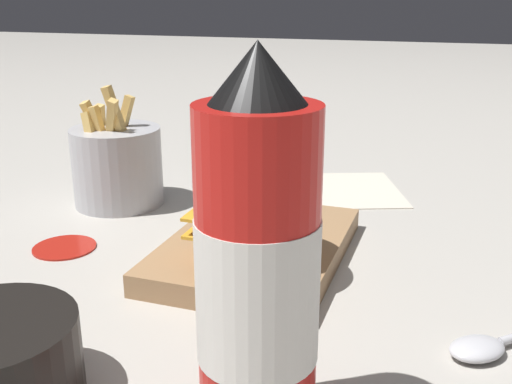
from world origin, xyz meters
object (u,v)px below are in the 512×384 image
Objects in this scene: ketchup_bottle at (257,274)px; serving_board at (256,249)px; burger at (249,199)px; fries_basket at (117,165)px; spoon at (501,342)px.

serving_board is at bearing 19.23° from ketchup_bottle.
ketchup_bottle is at bearing -160.77° from serving_board.
burger is 0.28m from fries_basket.
burger is 0.75× the size of fries_basket.
ketchup_bottle is (-0.24, -0.08, 0.10)m from serving_board.
burger is 0.79× the size of spoon.
burger is at bearing -54.33° from spoon.
serving_board is 1.00× the size of ketchup_bottle.
burger is 0.21m from ketchup_bottle.
fries_basket is at bearing 64.87° from serving_board.
ketchup_bottle reaches higher than spoon.
ketchup_bottle is at bearing -138.30° from fries_basket.
fries_basket is 1.06× the size of spoon.
spoon is at bearing -113.63° from fries_basket.
spoon is at bearing -101.69° from burger.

